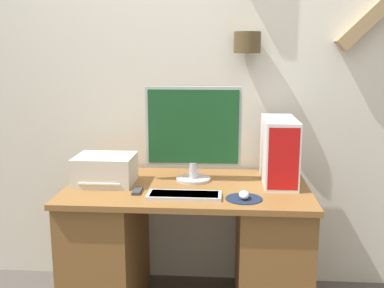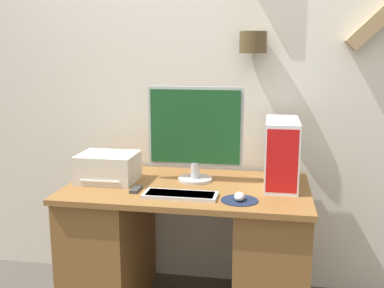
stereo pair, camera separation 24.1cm
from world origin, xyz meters
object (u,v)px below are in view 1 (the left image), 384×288
monitor (193,131)px  mouse (244,195)px  keyboard (184,195)px  printer (105,170)px  remote_control (137,191)px  computer_tower (279,151)px

monitor → mouse: size_ratio=6.24×
keyboard → printer: 0.51m
monitor → mouse: 0.50m
mouse → remote_control: size_ratio=0.77×
computer_tower → keyboard: bearing=-149.4°
keyboard → remote_control: (-0.25, 0.06, -0.00)m
monitor → computer_tower: bearing=-1.7°
mouse → printer: 0.79m
monitor → remote_control: 0.47m
monitor → printer: monitor is taller
mouse → monitor: bearing=130.2°
computer_tower → printer: bearing=-175.0°
mouse → computer_tower: size_ratio=0.21×
mouse → computer_tower: 0.40m
mouse → computer_tower: bearing=56.9°
mouse → remote_control: 0.55m
computer_tower → printer: (-0.96, -0.08, -0.10)m
monitor → keyboard: monitor is taller
mouse → remote_control: bearing=172.3°
computer_tower → printer: size_ratio=1.27×
keyboard → monitor: bearing=85.7°
printer → computer_tower: bearing=5.0°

